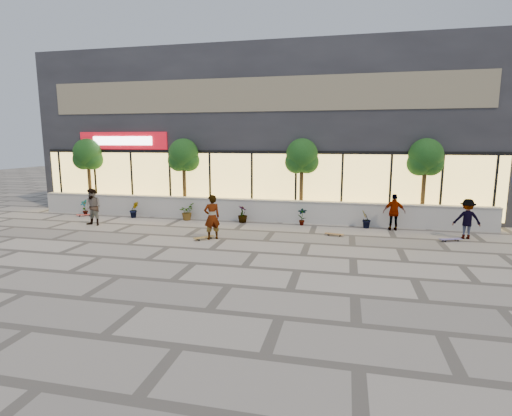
% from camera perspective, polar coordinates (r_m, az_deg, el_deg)
% --- Properties ---
extents(ground, '(80.00, 80.00, 0.00)m').
position_cam_1_polar(ground, '(12.82, -8.85, -7.81)').
color(ground, '#A2988C').
rests_on(ground, ground).
extents(planter_wall, '(22.00, 0.42, 1.04)m').
position_cam_1_polar(planter_wall, '(19.20, -1.24, -0.24)').
color(planter_wall, beige).
rests_on(planter_wall, ground).
extents(retail_building, '(24.00, 9.17, 8.50)m').
position_cam_1_polar(retail_building, '(24.28, 1.90, 10.65)').
color(retail_building, '#242429').
rests_on(retail_building, ground).
extents(shrub_a, '(0.43, 0.29, 0.81)m').
position_cam_1_polar(shrub_a, '(22.35, -23.27, 0.06)').
color(shrub_a, '#173510').
rests_on(shrub_a, ground).
extents(shrub_b, '(0.57, 0.57, 0.81)m').
position_cam_1_polar(shrub_b, '(20.84, -17.01, -0.22)').
color(shrub_b, '#173510').
rests_on(shrub_b, ground).
extents(shrub_c, '(0.68, 0.77, 0.81)m').
position_cam_1_polar(shrub_c, '(19.61, -9.88, -0.53)').
color(shrub_c, '#173510').
rests_on(shrub_c, ground).
extents(shrub_d, '(0.64, 0.64, 0.81)m').
position_cam_1_polar(shrub_d, '(18.72, -1.94, -0.87)').
color(shrub_d, '#173510').
rests_on(shrub_d, ground).
extents(shrub_e, '(0.46, 0.35, 0.81)m').
position_cam_1_polar(shrub_e, '(18.23, 6.61, -1.22)').
color(shrub_e, '#173510').
rests_on(shrub_e, ground).
extents(shrub_f, '(0.55, 0.57, 0.81)m').
position_cam_1_polar(shrub_f, '(18.16, 15.43, -1.55)').
color(shrub_f, '#173510').
rests_on(shrub_f, ground).
extents(tree_west, '(1.60, 1.50, 3.92)m').
position_cam_1_polar(tree_west, '(23.41, -22.89, 6.85)').
color(tree_west, '#473519').
rests_on(tree_west, ground).
extents(tree_midwest, '(1.60, 1.50, 3.92)m').
position_cam_1_polar(tree_midwest, '(20.71, -10.30, 7.18)').
color(tree_midwest, '#473519').
rests_on(tree_midwest, ground).
extents(tree_mideast, '(1.60, 1.50, 3.92)m').
position_cam_1_polar(tree_mideast, '(19.19, 6.57, 7.09)').
color(tree_mideast, '#473519').
rests_on(tree_mideast, ground).
extents(tree_east, '(1.60, 1.50, 3.92)m').
position_cam_1_polar(tree_east, '(19.38, 23.05, 6.41)').
color(tree_east, '#473519').
rests_on(tree_east, ground).
extents(skater_center, '(0.76, 0.72, 1.75)m').
position_cam_1_polar(skater_center, '(15.60, -6.31, -1.30)').
color(skater_center, beige).
rests_on(skater_center, ground).
extents(skater_left, '(0.88, 0.73, 1.68)m').
position_cam_1_polar(skater_left, '(19.46, -22.27, 0.11)').
color(skater_left, '#998163').
rests_on(skater_left, ground).
extents(skater_right_near, '(0.93, 0.41, 1.57)m').
position_cam_1_polar(skater_right_near, '(18.04, 19.13, -0.58)').
color(skater_right_near, silver).
rests_on(skater_right_near, ground).
extents(skater_right_far, '(1.03, 0.61, 1.58)m').
position_cam_1_polar(skater_right_far, '(17.65, 27.92, -1.39)').
color(skater_right_far, maroon).
rests_on(skater_right_far, ground).
extents(skateboard_center, '(0.73, 0.79, 0.10)m').
position_cam_1_polar(skateboard_center, '(15.72, -7.43, -4.18)').
color(skateboard_center, olive).
rests_on(skateboard_center, ground).
extents(skateboard_left, '(0.75, 0.51, 0.09)m').
position_cam_1_polar(skateboard_left, '(22.12, -23.30, -0.90)').
color(skateboard_left, red).
rests_on(skateboard_left, ground).
extents(skateboard_right_near, '(0.79, 0.34, 0.09)m').
position_cam_1_polar(skateboard_right_near, '(16.49, 11.12, -3.67)').
color(skateboard_right_near, brown).
rests_on(skateboard_right_near, ground).
extents(skateboard_right_far, '(0.87, 0.52, 0.10)m').
position_cam_1_polar(skateboard_right_far, '(17.04, 26.03, -4.02)').
color(skateboard_right_far, '#544C8B').
rests_on(skateboard_right_far, ground).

